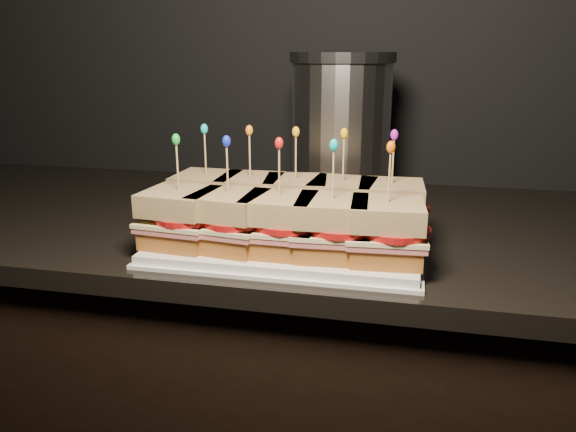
# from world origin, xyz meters

# --- Properties ---
(granite_slab) EXTENTS (2.57, 0.67, 0.03)m
(granite_slab) POSITION_xyz_m (-0.03, 1.68, 0.87)
(granite_slab) COLOR black
(granite_slab) RESTS_ON cabinet
(platter) EXTENTS (0.40, 0.25, 0.02)m
(platter) POSITION_xyz_m (-0.37, 1.50, 0.89)
(platter) COLOR white
(platter) RESTS_ON granite_slab
(platter_rim) EXTENTS (0.41, 0.26, 0.01)m
(platter_rim) POSITION_xyz_m (-0.37, 1.50, 0.89)
(platter_rim) COLOR white
(platter_rim) RESTS_ON granite_slab
(sandwich_0_bread_bot) EXTENTS (0.10, 0.10, 0.03)m
(sandwich_0_bread_bot) POSITION_xyz_m (-0.53, 1.55, 0.92)
(sandwich_0_bread_bot) COLOR brown
(sandwich_0_bread_bot) RESTS_ON platter
(sandwich_0_ham) EXTENTS (0.11, 0.10, 0.01)m
(sandwich_0_ham) POSITION_xyz_m (-0.53, 1.55, 0.93)
(sandwich_0_ham) COLOR #CD5F58
(sandwich_0_ham) RESTS_ON sandwich_0_bread_bot
(sandwich_0_cheese) EXTENTS (0.11, 0.11, 0.01)m
(sandwich_0_cheese) POSITION_xyz_m (-0.53, 1.55, 0.94)
(sandwich_0_cheese) COLOR beige
(sandwich_0_cheese) RESTS_ON sandwich_0_ham
(sandwich_0_tomato) EXTENTS (0.10, 0.10, 0.01)m
(sandwich_0_tomato) POSITION_xyz_m (-0.51, 1.55, 0.95)
(sandwich_0_tomato) COLOR red
(sandwich_0_tomato) RESTS_ON sandwich_0_cheese
(sandwich_0_bread_top) EXTENTS (0.10, 0.10, 0.03)m
(sandwich_0_bread_top) POSITION_xyz_m (-0.53, 1.55, 0.97)
(sandwich_0_bread_top) COLOR #532F10
(sandwich_0_bread_top) RESTS_ON sandwich_0_tomato
(sandwich_0_pick) EXTENTS (0.00, 0.00, 0.09)m
(sandwich_0_pick) POSITION_xyz_m (-0.53, 1.55, 1.02)
(sandwich_0_pick) COLOR tan
(sandwich_0_pick) RESTS_ON sandwich_0_bread_top
(sandwich_0_frill) EXTENTS (0.01, 0.01, 0.02)m
(sandwich_0_frill) POSITION_xyz_m (-0.53, 1.55, 1.06)
(sandwich_0_frill) COLOR #15B6CA
(sandwich_0_frill) RESTS_ON sandwich_0_pick
(sandwich_1_bread_bot) EXTENTS (0.10, 0.10, 0.03)m
(sandwich_1_bread_bot) POSITION_xyz_m (-0.45, 1.55, 0.92)
(sandwich_1_bread_bot) COLOR brown
(sandwich_1_bread_bot) RESTS_ON platter
(sandwich_1_ham) EXTENTS (0.11, 0.10, 0.01)m
(sandwich_1_ham) POSITION_xyz_m (-0.45, 1.55, 0.93)
(sandwich_1_ham) COLOR #CD5F58
(sandwich_1_ham) RESTS_ON sandwich_1_bread_bot
(sandwich_1_cheese) EXTENTS (0.11, 0.11, 0.01)m
(sandwich_1_cheese) POSITION_xyz_m (-0.45, 1.55, 0.94)
(sandwich_1_cheese) COLOR beige
(sandwich_1_cheese) RESTS_ON sandwich_1_ham
(sandwich_1_tomato) EXTENTS (0.10, 0.10, 0.01)m
(sandwich_1_tomato) POSITION_xyz_m (-0.44, 1.55, 0.95)
(sandwich_1_tomato) COLOR red
(sandwich_1_tomato) RESTS_ON sandwich_1_cheese
(sandwich_1_bread_top) EXTENTS (0.10, 0.10, 0.03)m
(sandwich_1_bread_top) POSITION_xyz_m (-0.45, 1.55, 0.97)
(sandwich_1_bread_top) COLOR #532F10
(sandwich_1_bread_top) RESTS_ON sandwich_1_tomato
(sandwich_1_pick) EXTENTS (0.00, 0.00, 0.09)m
(sandwich_1_pick) POSITION_xyz_m (-0.45, 1.55, 1.02)
(sandwich_1_pick) COLOR tan
(sandwich_1_pick) RESTS_ON sandwich_1_bread_top
(sandwich_1_frill) EXTENTS (0.01, 0.01, 0.02)m
(sandwich_1_frill) POSITION_xyz_m (-0.45, 1.55, 1.06)
(sandwich_1_frill) COLOR orange
(sandwich_1_frill) RESTS_ON sandwich_1_pick
(sandwich_2_bread_bot) EXTENTS (0.11, 0.11, 0.03)m
(sandwich_2_bread_bot) POSITION_xyz_m (-0.37, 1.55, 0.92)
(sandwich_2_bread_bot) COLOR brown
(sandwich_2_bread_bot) RESTS_ON platter
(sandwich_2_ham) EXTENTS (0.12, 0.11, 0.01)m
(sandwich_2_ham) POSITION_xyz_m (-0.37, 1.55, 0.93)
(sandwich_2_ham) COLOR #CD5F58
(sandwich_2_ham) RESTS_ON sandwich_2_bread_bot
(sandwich_2_cheese) EXTENTS (0.12, 0.12, 0.01)m
(sandwich_2_cheese) POSITION_xyz_m (-0.37, 1.55, 0.94)
(sandwich_2_cheese) COLOR beige
(sandwich_2_cheese) RESTS_ON sandwich_2_ham
(sandwich_2_tomato) EXTENTS (0.10, 0.10, 0.01)m
(sandwich_2_tomato) POSITION_xyz_m (-0.36, 1.55, 0.95)
(sandwich_2_tomato) COLOR red
(sandwich_2_tomato) RESTS_ON sandwich_2_cheese
(sandwich_2_bread_top) EXTENTS (0.11, 0.11, 0.03)m
(sandwich_2_bread_top) POSITION_xyz_m (-0.37, 1.55, 0.97)
(sandwich_2_bread_top) COLOR #532F10
(sandwich_2_bread_top) RESTS_ON sandwich_2_tomato
(sandwich_2_pick) EXTENTS (0.00, 0.00, 0.09)m
(sandwich_2_pick) POSITION_xyz_m (-0.37, 1.55, 1.02)
(sandwich_2_pick) COLOR tan
(sandwich_2_pick) RESTS_ON sandwich_2_bread_top
(sandwich_2_frill) EXTENTS (0.01, 0.01, 0.02)m
(sandwich_2_frill) POSITION_xyz_m (-0.37, 1.55, 1.06)
(sandwich_2_frill) COLOR #FAB017
(sandwich_2_frill) RESTS_ON sandwich_2_pick
(sandwich_3_bread_bot) EXTENTS (0.10, 0.10, 0.03)m
(sandwich_3_bread_bot) POSITION_xyz_m (-0.30, 1.55, 0.92)
(sandwich_3_bread_bot) COLOR brown
(sandwich_3_bread_bot) RESTS_ON platter
(sandwich_3_ham) EXTENTS (0.11, 0.11, 0.01)m
(sandwich_3_ham) POSITION_xyz_m (-0.30, 1.55, 0.93)
(sandwich_3_ham) COLOR #CD5F58
(sandwich_3_ham) RESTS_ON sandwich_3_bread_bot
(sandwich_3_cheese) EXTENTS (0.12, 0.11, 0.01)m
(sandwich_3_cheese) POSITION_xyz_m (-0.30, 1.55, 0.94)
(sandwich_3_cheese) COLOR beige
(sandwich_3_cheese) RESTS_ON sandwich_3_ham
(sandwich_3_tomato) EXTENTS (0.10, 0.10, 0.01)m
(sandwich_3_tomato) POSITION_xyz_m (-0.29, 1.55, 0.95)
(sandwich_3_tomato) COLOR red
(sandwich_3_tomato) RESTS_ON sandwich_3_cheese
(sandwich_3_bread_top) EXTENTS (0.11, 0.11, 0.03)m
(sandwich_3_bread_top) POSITION_xyz_m (-0.30, 1.55, 0.97)
(sandwich_3_bread_top) COLOR #532F10
(sandwich_3_bread_top) RESTS_ON sandwich_3_tomato
(sandwich_3_pick) EXTENTS (0.00, 0.00, 0.09)m
(sandwich_3_pick) POSITION_xyz_m (-0.30, 1.55, 1.02)
(sandwich_3_pick) COLOR tan
(sandwich_3_pick) RESTS_ON sandwich_3_bread_top
(sandwich_3_frill) EXTENTS (0.01, 0.01, 0.02)m
(sandwich_3_frill) POSITION_xyz_m (-0.30, 1.55, 1.06)
(sandwich_3_frill) COLOR #F1B20C
(sandwich_3_frill) RESTS_ON sandwich_3_pick
(sandwich_4_bread_bot) EXTENTS (0.10, 0.10, 0.03)m
(sandwich_4_bread_bot) POSITION_xyz_m (-0.22, 1.55, 0.92)
(sandwich_4_bread_bot) COLOR brown
(sandwich_4_bread_bot) RESTS_ON platter
(sandwich_4_ham) EXTENTS (0.11, 0.11, 0.01)m
(sandwich_4_ham) POSITION_xyz_m (-0.22, 1.55, 0.93)
(sandwich_4_ham) COLOR #CD5F58
(sandwich_4_ham) RESTS_ON sandwich_4_bread_bot
(sandwich_4_cheese) EXTENTS (0.11, 0.11, 0.01)m
(sandwich_4_cheese) POSITION_xyz_m (-0.22, 1.55, 0.94)
(sandwich_4_cheese) COLOR beige
(sandwich_4_cheese) RESTS_ON sandwich_4_ham
(sandwich_4_tomato) EXTENTS (0.10, 0.10, 0.01)m
(sandwich_4_tomato) POSITION_xyz_m (-0.21, 1.55, 0.95)
(sandwich_4_tomato) COLOR red
(sandwich_4_tomato) RESTS_ON sandwich_4_cheese
(sandwich_4_bread_top) EXTENTS (0.10, 0.10, 0.03)m
(sandwich_4_bread_top) POSITION_xyz_m (-0.22, 1.55, 0.97)
(sandwich_4_bread_top) COLOR #532F10
(sandwich_4_bread_top) RESTS_ON sandwich_4_tomato
(sandwich_4_pick) EXTENTS (0.00, 0.00, 0.09)m
(sandwich_4_pick) POSITION_xyz_m (-0.22, 1.55, 1.02)
(sandwich_4_pick) COLOR tan
(sandwich_4_pick) RESTS_ON sandwich_4_bread_top
(sandwich_4_frill) EXTENTS (0.01, 0.01, 0.02)m
(sandwich_4_frill) POSITION_xyz_m (-0.22, 1.55, 1.06)
(sandwich_4_frill) COLOR #BD1DC3
(sandwich_4_frill) RESTS_ON sandwich_4_pick
(sandwich_5_bread_bot) EXTENTS (0.10, 0.10, 0.03)m
(sandwich_5_bread_bot) POSITION_xyz_m (-0.53, 1.44, 0.92)
(sandwich_5_bread_bot) COLOR brown
(sandwich_5_bread_bot) RESTS_ON platter
(sandwich_5_ham) EXTENTS (0.11, 0.11, 0.01)m
(sandwich_5_ham) POSITION_xyz_m (-0.53, 1.44, 0.93)
(sandwich_5_ham) COLOR #CD5F58
(sandwich_5_ham) RESTS_ON sandwich_5_bread_bot
(sandwich_5_cheese) EXTENTS (0.12, 0.11, 0.01)m
(sandwich_5_cheese) POSITION_xyz_m (-0.53, 1.44, 0.94)
(sandwich_5_cheese) COLOR beige
(sandwich_5_cheese) RESTS_ON sandwich_5_ham
(sandwich_5_tomato) EXTENTS (0.10, 0.10, 0.01)m
(sandwich_5_tomato) POSITION_xyz_m (-0.51, 1.43, 0.95)
(sandwich_5_tomato) COLOR red
(sandwich_5_tomato) RESTS_ON sandwich_5_cheese
(sandwich_5_bread_top) EXTENTS (0.11, 0.11, 0.03)m
(sandwich_5_bread_top) POSITION_xyz_m (-0.53, 1.44, 0.97)
(sandwich_5_bread_top) COLOR #532F10
(sandwich_5_bread_top) RESTS_ON sandwich_5_tomato
(sandwich_5_pick) EXTENTS (0.00, 0.00, 0.09)m
(sandwich_5_pick) POSITION_xyz_m (-0.53, 1.44, 1.02)
(sandwich_5_pick) COLOR tan
(sandwich_5_pick) RESTS_ON sandwich_5_bread_top
(sandwich_5_frill) EXTENTS (0.01, 0.01, 0.02)m
(sandwich_5_frill) POSITION_xyz_m (-0.53, 1.44, 1.06)
(sandwich_5_frill) COLOR green
(sandwich_5_frill) RESTS_ON sandwich_5_pick
(sandwich_6_bread_bot) EXTENTS (0.11, 0.11, 0.03)m
(sandwich_6_bread_bot) POSITION_xyz_m (-0.45, 1.44, 0.92)
(sandwich_6_bread_bot) COLOR brown
(sandwich_6_bread_bot) RESTS_ON platter
(sandwich_6_ham) EXTENTS (0.12, 0.12, 0.01)m
(sandwich_6_ham) POSITION_xyz_m (-0.45, 1.44, 0.93)
(sandwich_6_ham) COLOR #CD5F58
(sandwich_6_ham) RESTS_ON sandwich_6_bread_bot
(sandwich_6_cheese) EXTENTS (0.12, 0.12, 0.01)m
(sandwich_6_cheese) POSITION_xyz_m (-0.45, 1.44, 0.94)
(sandwich_6_cheese) COLOR beige
(sandwich_6_cheese) RESTS_ON sandwich_6_ham
(sandwich_6_tomato) EXTENTS (0.10, 0.10, 0.01)m
(sandwich_6_tomato) POSITION_xyz_m (-0.44, 1.43, 0.95)
(sandwich_6_tomato) COLOR red
(sandwich_6_tomato) RESTS_ON sandwich_6_cheese
(sandwich_6_bread_top) EXTENTS (0.11, 0.11, 0.03)m
(sandwich_6_bread_top) POSITION_xyz_m (-0.45, 1.44, 0.97)
(sandwich_6_bread_top) COLOR #532F10
(sandwich_6_bread_top) RESTS_ON sandwich_6_tomato
(sandwich_6_pick) EXTENTS (0.00, 0.00, 0.09)m
(sandwich_6_pick) POSITION_xyz_m (-0.45, 1.44, 1.02)
(sandwich_6_pick) COLOR tan
(sandwich_6_pick) RESTS_ON sandwich_6_bread_top
(sandwich_6_frill) EXTENTS (0.01, 0.01, 0.02)m
(sandwich_6_frill) POSITION_xyz_m (-0.45, 1.44, 1.06)
(sandwich_6_frill) COLOR #1629D4
(sandwich_6_frill) RESTS_ON sandwich_6_pick
(sandwich_7_bread_bot) EXTENTS (0.10, 0.10, 0.03)m
(sandwich_7_bread_bot) POSITION_xyz_m (-0.37, 1.44, 0.92)
(sandwich_7_bread_bot) COLOR brown
(sandwich_7_bread_bot) RESTS_ON platter
(sandwich_7_ham) EXTENTS (0.11, 0.10, 0.01)m
(sandwich_7_ham) POSITION_xyz_m (-0.37, 1.44, 0.93)
(sandwich_7_ham) COLOR #CD5F58
(sandwich_7_ham) RESTS_ON sandwich_7_bread_bot
(sandwich_7_cheese) EXTENTS (0.11, 0.10, 0.01)m
(sandwich_7_cheese) POSITION_xyz_m (-0.37, 1.44, 0.94)
(sandwich_7_cheese) COLOR beige
(sandwich_7_cheese) RESTS_ON sandwich_7_ham
(sandwich_7_tomato) EXTENTS (0.10, 0.10, 0.01)m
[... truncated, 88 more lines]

